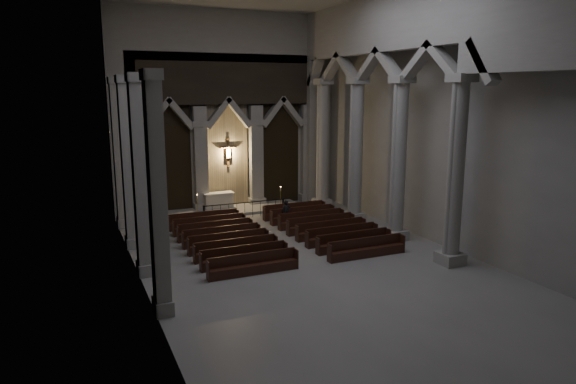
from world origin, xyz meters
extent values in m
plane|color=gray|center=(0.00, 0.00, 0.00)|extent=(24.00, 24.00, 0.00)
cube|color=gray|center=(0.00, 12.00, 6.00)|extent=(14.00, 0.10, 12.00)
cube|color=gray|center=(0.00, -12.00, 6.00)|extent=(14.00, 0.10, 12.00)
cube|color=gray|center=(-7.00, 0.00, 6.00)|extent=(0.10, 24.00, 12.00)
cube|color=gray|center=(7.00, 0.00, 6.00)|extent=(0.10, 24.00, 12.00)
cube|color=#9F9C95|center=(-5.40, 11.50, 3.20)|extent=(0.80, 0.50, 6.40)
cube|color=#9F9C95|center=(-5.40, 11.50, 0.25)|extent=(1.05, 0.70, 0.50)
cube|color=#9F9C95|center=(-5.40, 11.50, 5.35)|extent=(1.00, 0.65, 0.35)
cube|color=#9F9C95|center=(-1.80, 11.50, 3.20)|extent=(0.80, 0.50, 6.40)
cube|color=#9F9C95|center=(-1.80, 11.50, 0.25)|extent=(1.05, 0.70, 0.50)
cube|color=#9F9C95|center=(-1.80, 11.50, 5.35)|extent=(1.00, 0.65, 0.35)
cube|color=#9F9C95|center=(1.80, 11.50, 3.20)|extent=(0.80, 0.50, 6.40)
cube|color=#9F9C95|center=(1.80, 11.50, 0.25)|extent=(1.05, 0.70, 0.50)
cube|color=#9F9C95|center=(1.80, 11.50, 5.35)|extent=(1.00, 0.65, 0.35)
cube|color=#9F9C95|center=(5.40, 11.50, 3.20)|extent=(0.80, 0.50, 6.40)
cube|color=#9F9C95|center=(5.40, 11.50, 0.25)|extent=(1.05, 0.70, 0.50)
cube|color=#9F9C95|center=(5.40, 11.50, 5.35)|extent=(1.00, 0.65, 0.35)
cube|color=black|center=(-3.60, 11.85, 3.50)|extent=(2.60, 0.15, 7.00)
cube|color=tan|center=(0.00, 11.85, 3.50)|extent=(2.60, 0.15, 7.00)
cube|color=black|center=(3.60, 11.85, 3.50)|extent=(2.60, 0.15, 7.00)
cube|color=black|center=(0.00, 11.50, 8.00)|extent=(12.00, 0.50, 3.00)
cube|color=#9F9C95|center=(-6.20, 11.50, 4.50)|extent=(1.60, 0.50, 9.00)
cube|color=#9F9C95|center=(6.20, 11.50, 4.50)|extent=(1.60, 0.50, 9.00)
cube|color=#9F9C95|center=(0.00, 11.50, 10.50)|extent=(14.00, 0.50, 3.00)
plane|color=#E3A466|center=(0.00, 11.82, 3.50)|extent=(1.50, 0.00, 1.50)
cube|color=#52371C|center=(0.00, 11.73, 3.50)|extent=(0.13, 0.08, 1.80)
cube|color=#52371C|center=(0.00, 11.73, 3.85)|extent=(1.10, 0.08, 0.13)
cube|color=tan|center=(0.00, 11.67, 3.45)|extent=(0.26, 0.10, 0.60)
sphere|color=tan|center=(0.00, 11.67, 3.85)|extent=(0.17, 0.17, 0.17)
cylinder|color=tan|center=(-0.26, 11.67, 3.82)|extent=(0.45, 0.08, 0.08)
cylinder|color=tan|center=(0.26, 11.67, 3.82)|extent=(0.45, 0.08, 0.08)
cube|color=#9F9C95|center=(5.50, 9.50, 0.25)|extent=(1.00, 1.00, 0.50)
cylinder|color=#9F9C95|center=(5.50, 9.50, 4.00)|extent=(0.70, 0.70, 7.50)
cube|color=#9F9C95|center=(5.50, 9.50, 7.85)|extent=(0.95, 0.95, 0.35)
cube|color=#9F9C95|center=(5.50, 5.50, 0.25)|extent=(1.00, 1.00, 0.50)
cylinder|color=#9F9C95|center=(5.50, 5.50, 4.00)|extent=(0.70, 0.70, 7.50)
cube|color=#9F9C95|center=(5.50, 5.50, 7.85)|extent=(0.95, 0.95, 0.35)
cube|color=#9F9C95|center=(5.50, 1.50, 0.25)|extent=(1.00, 1.00, 0.50)
cylinder|color=#9F9C95|center=(5.50, 1.50, 4.00)|extent=(0.70, 0.70, 7.50)
cube|color=#9F9C95|center=(5.50, 1.50, 7.85)|extent=(0.95, 0.95, 0.35)
cube|color=#9F9C95|center=(5.50, -2.50, 0.25)|extent=(1.00, 1.00, 0.50)
cylinder|color=#9F9C95|center=(5.50, -2.50, 4.00)|extent=(0.70, 0.70, 7.50)
cube|color=#9F9C95|center=(5.50, -2.50, 7.85)|extent=(0.95, 0.95, 0.35)
cube|color=#9F9C95|center=(5.50, 0.00, 10.60)|extent=(0.55, 24.00, 2.80)
cube|color=#9F9C95|center=(5.50, 11.40, 4.60)|extent=(0.55, 1.20, 9.20)
cube|color=#9F9C95|center=(-6.75, 9.50, 0.25)|extent=(0.60, 1.00, 0.50)
cube|color=#9F9C95|center=(-6.75, 9.50, 4.00)|extent=(0.50, 0.80, 7.50)
cube|color=#9F9C95|center=(-6.75, 9.50, 7.85)|extent=(0.60, 1.00, 0.35)
cube|color=#9F9C95|center=(-6.75, 5.50, 0.25)|extent=(0.60, 1.00, 0.50)
cube|color=#9F9C95|center=(-6.75, 5.50, 4.00)|extent=(0.50, 0.80, 7.50)
cube|color=#9F9C95|center=(-6.75, 5.50, 7.85)|extent=(0.60, 1.00, 0.35)
cube|color=#9F9C95|center=(-6.75, 1.50, 0.25)|extent=(0.60, 1.00, 0.50)
cube|color=#9F9C95|center=(-6.75, 1.50, 4.00)|extent=(0.50, 0.80, 7.50)
cube|color=#9F9C95|center=(-6.75, 1.50, 7.85)|extent=(0.60, 1.00, 0.35)
cube|color=#9F9C95|center=(-6.75, -2.50, 0.25)|extent=(0.60, 1.00, 0.50)
cube|color=#9F9C95|center=(-6.75, -2.50, 4.00)|extent=(0.50, 0.80, 7.50)
cube|color=#9F9C95|center=(-6.75, -2.50, 7.85)|extent=(0.60, 1.00, 0.35)
cube|color=#9F9C95|center=(0.00, 10.60, 0.07)|extent=(8.50, 2.60, 0.15)
cube|color=beige|center=(-0.85, 11.20, 0.61)|extent=(1.74, 0.68, 0.92)
cube|color=white|center=(-0.85, 11.20, 1.09)|extent=(1.89, 0.75, 0.04)
cube|color=black|center=(0.00, 8.66, 0.92)|extent=(4.86, 0.05, 0.05)
cube|color=black|center=(-2.43, 8.66, 0.49)|extent=(0.09, 0.09, 0.97)
cube|color=black|center=(2.43, 8.66, 0.49)|extent=(0.09, 0.09, 0.97)
cylinder|color=black|center=(-1.94, 8.66, 0.46)|extent=(0.02, 0.02, 0.89)
cylinder|color=black|center=(-1.46, 8.66, 0.46)|extent=(0.02, 0.02, 0.89)
cylinder|color=black|center=(-0.97, 8.66, 0.46)|extent=(0.02, 0.02, 0.89)
cylinder|color=black|center=(-0.49, 8.66, 0.46)|extent=(0.02, 0.02, 0.89)
cylinder|color=black|center=(0.00, 8.66, 0.46)|extent=(0.02, 0.02, 0.89)
cylinder|color=black|center=(0.49, 8.66, 0.46)|extent=(0.02, 0.02, 0.89)
cylinder|color=black|center=(0.97, 8.66, 0.46)|extent=(0.02, 0.02, 0.89)
cylinder|color=black|center=(1.46, 8.66, 0.46)|extent=(0.02, 0.02, 0.89)
cylinder|color=black|center=(1.94, 8.66, 0.46)|extent=(0.02, 0.02, 0.89)
cylinder|color=olive|center=(-2.56, 9.62, 0.03)|extent=(0.24, 0.24, 0.05)
cylinder|color=olive|center=(-2.56, 9.62, 0.61)|extent=(0.04, 0.04, 1.16)
cylinder|color=olive|center=(-2.56, 9.62, 1.19)|extent=(0.12, 0.12, 0.02)
cylinder|color=beige|center=(-2.56, 9.62, 1.30)|extent=(0.05, 0.05, 0.20)
sphere|color=#FFA759|center=(-2.56, 9.62, 1.42)|extent=(0.04, 0.04, 0.04)
cylinder|color=olive|center=(2.62, 9.48, 0.03)|extent=(0.26, 0.26, 0.05)
cylinder|color=olive|center=(2.62, 9.48, 0.65)|extent=(0.04, 0.04, 1.25)
cylinder|color=olive|center=(2.62, 9.48, 1.28)|extent=(0.13, 0.13, 0.02)
cylinder|color=beige|center=(2.62, 9.48, 1.39)|extent=(0.05, 0.05, 0.22)
sphere|color=#FFA759|center=(2.62, 9.48, 1.52)|extent=(0.05, 0.05, 0.05)
cube|color=black|center=(-2.70, 7.58, 0.20)|extent=(3.80, 0.36, 0.41)
cube|color=black|center=(-2.70, 7.75, 0.63)|extent=(3.80, 0.06, 0.45)
cube|color=black|center=(-4.60, 7.58, 0.41)|extent=(0.05, 0.41, 0.81)
cube|color=black|center=(-0.80, 7.58, 0.41)|extent=(0.05, 0.41, 0.81)
cube|color=black|center=(2.70, 7.58, 0.20)|extent=(3.80, 0.36, 0.41)
cube|color=black|center=(2.70, 7.75, 0.63)|extent=(3.80, 0.06, 0.45)
cube|color=black|center=(0.80, 7.58, 0.41)|extent=(0.05, 0.41, 0.81)
cube|color=black|center=(4.60, 7.58, 0.41)|extent=(0.05, 0.41, 0.81)
cube|color=black|center=(-2.70, 6.46, 0.20)|extent=(3.80, 0.36, 0.41)
cube|color=black|center=(-2.70, 6.63, 0.63)|extent=(3.80, 0.06, 0.45)
cube|color=black|center=(-4.60, 6.46, 0.41)|extent=(0.05, 0.41, 0.81)
cube|color=black|center=(-0.80, 6.46, 0.41)|extent=(0.05, 0.41, 0.81)
cube|color=black|center=(2.70, 6.46, 0.20)|extent=(3.80, 0.36, 0.41)
cube|color=black|center=(2.70, 6.63, 0.63)|extent=(3.80, 0.06, 0.45)
cube|color=black|center=(0.80, 6.46, 0.41)|extent=(0.05, 0.41, 0.81)
cube|color=black|center=(4.60, 6.46, 0.41)|extent=(0.05, 0.41, 0.81)
cube|color=black|center=(-2.70, 5.34, 0.20)|extent=(3.80, 0.36, 0.41)
cube|color=black|center=(-2.70, 5.51, 0.63)|extent=(3.80, 0.06, 0.45)
cube|color=black|center=(-4.60, 5.34, 0.41)|extent=(0.05, 0.41, 0.81)
cube|color=black|center=(-0.80, 5.34, 0.41)|extent=(0.05, 0.41, 0.81)
cube|color=black|center=(2.70, 5.34, 0.20)|extent=(3.80, 0.36, 0.41)
cube|color=black|center=(2.70, 5.51, 0.63)|extent=(3.80, 0.06, 0.45)
cube|color=black|center=(0.80, 5.34, 0.41)|extent=(0.05, 0.41, 0.81)
cube|color=black|center=(4.60, 5.34, 0.41)|extent=(0.05, 0.41, 0.81)
cube|color=black|center=(-2.70, 4.21, 0.20)|extent=(3.80, 0.36, 0.41)
cube|color=black|center=(-2.70, 4.38, 0.63)|extent=(3.80, 0.06, 0.45)
cube|color=black|center=(-4.60, 4.21, 0.41)|extent=(0.05, 0.41, 0.81)
cube|color=black|center=(-0.80, 4.21, 0.41)|extent=(0.05, 0.41, 0.81)
cube|color=black|center=(2.70, 4.21, 0.20)|extent=(3.80, 0.36, 0.41)
cube|color=black|center=(2.70, 4.38, 0.63)|extent=(3.80, 0.06, 0.45)
cube|color=black|center=(0.80, 4.21, 0.41)|extent=(0.05, 0.41, 0.81)
cube|color=black|center=(4.60, 4.21, 0.41)|extent=(0.05, 0.41, 0.81)
cube|color=black|center=(-2.70, 3.09, 0.20)|extent=(3.80, 0.36, 0.41)
cube|color=black|center=(-2.70, 3.26, 0.63)|extent=(3.80, 0.06, 0.45)
cube|color=black|center=(-4.60, 3.09, 0.41)|extent=(0.05, 0.41, 0.81)
cube|color=black|center=(-0.80, 3.09, 0.41)|extent=(0.05, 0.41, 0.81)
cube|color=black|center=(2.70, 3.09, 0.20)|extent=(3.80, 0.36, 0.41)
cube|color=black|center=(2.70, 3.26, 0.63)|extent=(3.80, 0.06, 0.45)
cube|color=black|center=(0.80, 3.09, 0.41)|extent=(0.05, 0.41, 0.81)
cube|color=black|center=(4.60, 3.09, 0.41)|extent=(0.05, 0.41, 0.81)
cube|color=black|center=(-2.70, 1.97, 0.20)|extent=(3.80, 0.36, 0.41)
cube|color=black|center=(-2.70, 2.14, 0.63)|extent=(3.80, 0.06, 0.45)
cube|color=black|center=(-4.60, 1.97, 0.41)|extent=(0.05, 0.41, 0.81)
cube|color=black|center=(-0.80, 1.97, 0.41)|extent=(0.05, 0.41, 0.81)
cube|color=black|center=(2.70, 1.97, 0.20)|extent=(3.80, 0.36, 0.41)
cube|color=black|center=(2.70, 2.14, 0.63)|extent=(3.80, 0.06, 0.45)
cube|color=black|center=(0.80, 1.97, 0.41)|extent=(0.05, 0.41, 0.81)
cube|color=black|center=(4.60, 1.97, 0.41)|extent=(0.05, 0.41, 0.81)
cube|color=black|center=(-2.70, 0.84, 0.20)|extent=(3.80, 0.36, 0.41)
cube|color=black|center=(-2.70, 1.02, 0.63)|extent=(3.80, 0.06, 0.45)
cube|color=black|center=(-4.60, 0.84, 0.41)|extent=(0.05, 0.41, 0.81)
cube|color=black|center=(-0.80, 0.84, 0.41)|extent=(0.05, 0.41, 0.81)
cube|color=black|center=(2.70, 0.84, 0.20)|extent=(3.80, 0.36, 0.41)
cube|color=black|center=(2.70, 1.02, 0.63)|extent=(3.80, 0.06, 0.45)
cube|color=black|center=(0.80, 0.84, 0.41)|extent=(0.05, 0.41, 0.81)
cube|color=black|center=(4.60, 0.84, 0.41)|extent=(0.05, 0.41, 0.81)
cube|color=black|center=(-2.70, -0.28, 0.20)|extent=(3.80, 0.36, 0.41)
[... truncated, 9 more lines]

